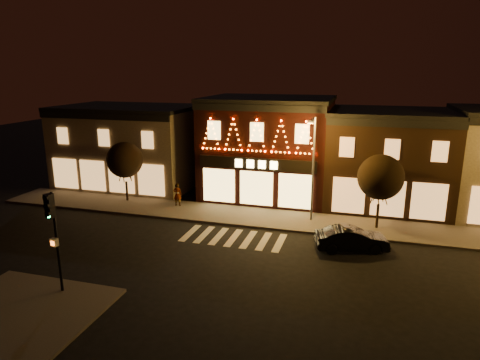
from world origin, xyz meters
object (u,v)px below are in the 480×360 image
at_px(streetlamp_mid, 313,162).
at_px(pedestrian, 177,194).
at_px(traffic_signal_near, 53,223).
at_px(dark_sedan, 352,239).

bearing_deg(streetlamp_mid, pedestrian, 171.16).
xyz_separation_m(traffic_signal_near, streetlamp_mid, (10.25, 13.30, 0.77)).
bearing_deg(dark_sedan, streetlamp_mid, 20.60).
relative_size(dark_sedan, pedestrian, 2.38).
xyz_separation_m(traffic_signal_near, pedestrian, (-0.14, 13.87, -2.59)).
height_order(traffic_signal_near, pedestrian, traffic_signal_near).
relative_size(traffic_signal_near, dark_sedan, 1.16).
distance_m(streetlamp_mid, pedestrian, 10.92).
bearing_deg(dark_sedan, pedestrian, 55.47).
relative_size(streetlamp_mid, dark_sedan, 1.69).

